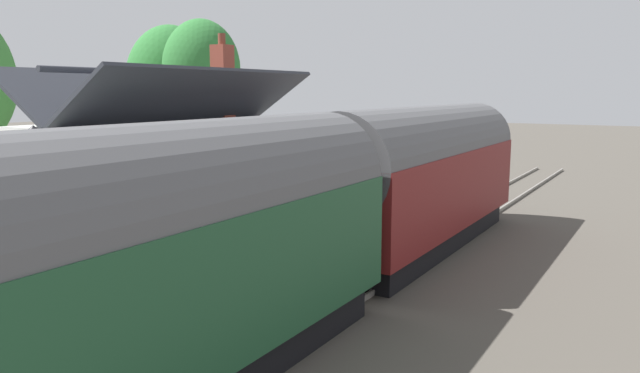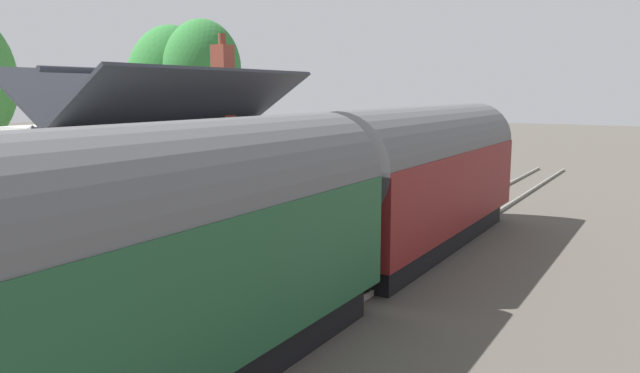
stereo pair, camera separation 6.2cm
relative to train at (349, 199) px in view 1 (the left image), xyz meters
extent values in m
plane|color=#4C473F|center=(-0.03, 0.90, -2.22)|extent=(160.00, 160.00, 0.00)
cube|color=gray|center=(-0.03, 5.28, -1.74)|extent=(32.00, 6.77, 0.97)
cube|color=beige|center=(-0.03, 2.08, -1.24)|extent=(32.00, 0.36, 0.02)
cube|color=gray|center=(-0.03, -0.72, -2.15)|extent=(52.00, 0.08, 0.14)
cube|color=gray|center=(-0.03, 0.72, -2.15)|extent=(52.00, 0.08, 0.14)
cube|color=black|center=(4.75, 0.00, -1.87)|extent=(9.77, 2.29, 0.70)
cube|color=maroon|center=(4.75, 0.00, -0.37)|extent=(10.62, 2.70, 2.30)
cylinder|color=#515154|center=(4.75, 0.00, 0.78)|extent=(10.62, 2.65, 2.65)
cube|color=black|center=(4.75, 1.36, -0.08)|extent=(9.02, 0.03, 0.80)
cylinder|color=black|center=(7.94, 0.00, -1.87)|extent=(0.70, 2.16, 0.70)
cylinder|color=black|center=(1.57, 0.00, -1.87)|extent=(0.70, 2.16, 0.70)
cube|color=black|center=(10.08, 0.00, 0.03)|extent=(0.04, 2.16, 0.90)
cylinder|color=#F2EDCC|center=(10.10, 0.00, -0.94)|extent=(0.06, 0.24, 0.24)
cube|color=red|center=(10.14, 0.00, -1.40)|extent=(0.16, 2.56, 0.24)
cube|color=black|center=(-5.58, 0.00, -1.87)|extent=(8.32, 2.29, 0.70)
cube|color=#1E4C2D|center=(-5.58, 0.00, -0.37)|extent=(9.04, 2.70, 2.30)
cylinder|color=#515154|center=(-5.58, 0.00, 0.78)|extent=(9.04, 2.65, 2.65)
cube|color=black|center=(-5.58, 1.36, -0.08)|extent=(7.69, 0.03, 0.80)
cylinder|color=black|center=(-2.87, 0.00, -1.87)|extent=(0.70, 2.16, 0.70)
cube|color=white|center=(0.53, 6.27, 0.20)|extent=(7.84, 4.29, 2.90)
cube|color=#2D3038|center=(0.53, 5.20, 2.35)|extent=(8.34, 2.41, 1.64)
cube|color=#2D3038|center=(0.53, 7.34, 2.35)|extent=(8.34, 2.41, 1.64)
cylinder|color=#2D3038|center=(0.53, 6.27, 3.06)|extent=(8.34, 0.16, 0.16)
cube|color=brown|center=(2.94, 6.27, 2.83)|extent=(0.56, 0.56, 2.37)
cylinder|color=brown|center=(2.94, 6.27, 4.20)|extent=(0.24, 0.24, 0.36)
cube|color=teal|center=(0.24, 4.11, -0.20)|extent=(0.90, 0.06, 2.10)
cube|color=teal|center=(-1.16, 4.11, 0.45)|extent=(0.80, 0.05, 1.10)
cube|color=teal|center=(1.64, 4.11, 0.45)|extent=(0.80, 0.05, 1.10)
cube|color=#26727F|center=(6.59, 4.86, -0.80)|extent=(1.41, 0.44, 0.06)
cube|color=#26727F|center=(6.59, 4.68, -0.57)|extent=(1.40, 0.14, 0.40)
cube|color=black|center=(6.03, 4.85, -1.03)|extent=(0.07, 0.36, 0.44)
cube|color=black|center=(7.15, 4.88, -1.03)|extent=(0.07, 0.36, 0.44)
cube|color=#26727F|center=(8.98, 4.92, -0.80)|extent=(1.41, 0.45, 0.06)
cube|color=#26727F|center=(8.97, 4.74, -0.57)|extent=(1.40, 0.16, 0.40)
cube|color=black|center=(8.42, 4.95, -1.03)|extent=(0.07, 0.36, 0.44)
cube|color=black|center=(9.54, 4.90, -1.03)|extent=(0.07, 0.36, 0.44)
cube|color=black|center=(-5.07, 4.49, -1.06)|extent=(0.81, 0.32, 0.39)
ellipsoid|color=#4C8C2D|center=(-5.07, 4.49, -0.75)|extent=(0.73, 0.29, 0.29)
cylinder|color=#9E5138|center=(-4.64, 5.81, -1.08)|extent=(0.40, 0.40, 0.35)
ellipsoid|color=#3D8438|center=(-4.64, 5.81, -0.72)|extent=(0.53, 0.53, 0.59)
cylinder|color=black|center=(-6.17, 2.81, 0.15)|extent=(0.10, 0.10, 2.80)
cylinder|color=black|center=(-6.17, 2.81, 1.40)|extent=(0.05, 0.50, 0.05)
cube|color=beige|center=(-6.17, 2.81, 1.69)|extent=(0.24, 0.24, 0.32)
cone|color=black|center=(-6.17, 2.81, 1.91)|extent=(0.32, 0.32, 0.14)
cylinder|color=#4C3828|center=(10.60, 16.16, -0.63)|extent=(0.25, 0.25, 3.18)
ellipsoid|color=#2D7233|center=(10.60, 16.16, 2.99)|extent=(4.55, 4.54, 5.81)
cylinder|color=#4C3828|center=(5.50, 14.51, -0.82)|extent=(0.34, 0.34, 2.80)
ellipsoid|color=#4C8C2D|center=(5.50, 14.51, 1.61)|extent=(2.85, 2.49, 2.96)
cylinder|color=#4C3828|center=(7.59, 11.35, -0.09)|extent=(0.35, 0.35, 4.26)
ellipsoid|color=#2D7233|center=(7.59, 11.35, 3.51)|extent=(3.35, 3.33, 4.20)
camera|label=1|loc=(-12.42, -6.63, 2.55)|focal=33.68mm
camera|label=2|loc=(-12.39, -6.69, 2.55)|focal=33.68mm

